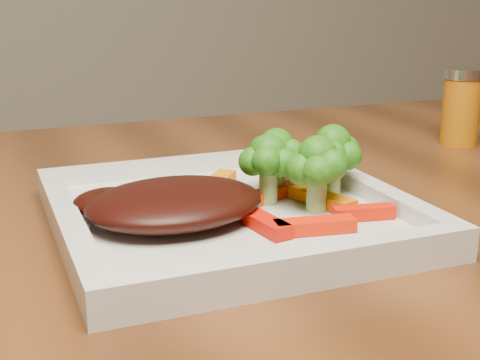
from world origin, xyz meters
name	(u,v)px	position (x,y,z in m)	size (l,w,h in m)	color
plate	(229,218)	(-0.51, -0.05, 0.76)	(0.27, 0.27, 0.01)	silver
steak	(175,203)	(-0.56, -0.06, 0.78)	(0.14, 0.11, 0.03)	black
broccoli_0	(276,155)	(-0.46, -0.03, 0.80)	(0.05, 0.05, 0.07)	#387513
broccoli_1	(332,158)	(-0.41, -0.05, 0.79)	(0.06, 0.06, 0.06)	#245F0F
broccoli_2	(317,176)	(-0.45, -0.08, 0.79)	(0.06, 0.06, 0.06)	#146A11
broccoli_3	(268,167)	(-0.47, -0.05, 0.79)	(0.05, 0.05, 0.06)	#1F6A11
carrot_0	(315,226)	(-0.47, -0.12, 0.77)	(0.06, 0.02, 0.01)	red
carrot_1	(364,213)	(-0.42, -0.11, 0.77)	(0.05, 0.01, 0.01)	red
carrot_2	(262,222)	(-0.50, -0.10, 0.77)	(0.06, 0.02, 0.01)	red
carrot_3	(314,179)	(-0.41, -0.02, 0.77)	(0.05, 0.01, 0.01)	red
carrot_4	(216,184)	(-0.50, 0.00, 0.77)	(0.06, 0.02, 0.01)	orange
carrot_5	(322,199)	(-0.43, -0.07, 0.77)	(0.06, 0.02, 0.01)	#FF6C04
carrot_6	(273,193)	(-0.46, -0.04, 0.77)	(0.05, 0.01, 0.01)	#F83704
spice_shaker	(461,107)	(-0.15, 0.11, 0.80)	(0.04, 0.04, 0.09)	#AC5F09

